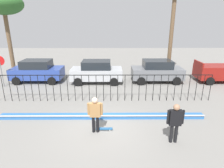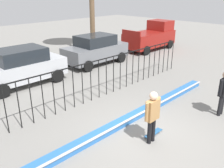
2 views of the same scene
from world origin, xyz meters
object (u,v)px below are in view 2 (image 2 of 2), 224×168
object	(u,v)px
parked_car_silver	(22,66)
parked_car_gray	(96,49)
skateboard	(153,133)
skateboarder	(152,113)
pickup_truck	(151,37)
camera_operator	(224,89)

from	to	relation	value
parked_car_silver	parked_car_gray	world-z (taller)	same
skateboard	skateboarder	bearing A→B (deg)	-151.80
skateboarder	skateboard	world-z (taller)	skateboarder
skateboard	parked_car_gray	world-z (taller)	parked_car_gray
skateboard	parked_car_gray	bearing A→B (deg)	65.36
pickup_truck	parked_car_silver	bearing A→B (deg)	-179.32
camera_operator	pickup_truck	size ratio (longest dim) A/B	0.38
camera_operator	parked_car_silver	bearing A→B (deg)	-5.37
parked_car_silver	camera_operator	bearing A→B (deg)	-65.01
skateboarder	pickup_truck	xyz separation A→B (m)	(10.74, 7.95, -0.02)
camera_operator	pickup_truck	world-z (taller)	pickup_truck
camera_operator	pickup_truck	distance (m)	11.41
skateboard	camera_operator	bearing A→B (deg)	-14.01
parked_car_gray	pickup_truck	xyz separation A→B (m)	(6.03, -0.03, 0.06)
skateboard	parked_car_gray	size ratio (longest dim) A/B	0.19
parked_car_silver	pickup_truck	size ratio (longest dim) A/B	0.91
skateboarder	parked_car_gray	xyz separation A→B (m)	(4.70, 7.97, -0.08)
camera_operator	parked_car_gray	bearing A→B (deg)	-38.07
skateboarder	skateboard	xyz separation A→B (m)	(0.40, 0.18, -1.00)
skateboarder	parked_car_gray	size ratio (longest dim) A/B	0.41
skateboard	pickup_truck	bearing A→B (deg)	41.18
skateboard	camera_operator	world-z (taller)	camera_operator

